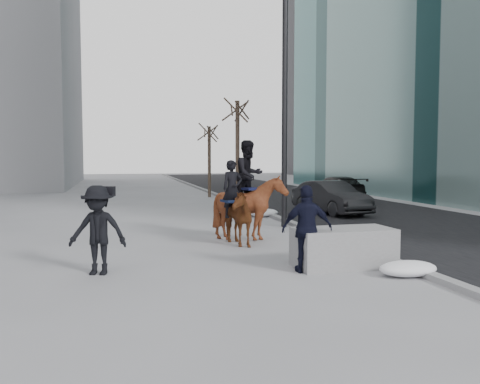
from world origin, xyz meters
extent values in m
plane|color=gray|center=(0.00, 0.00, 0.00)|extent=(120.00, 120.00, 0.00)
cube|color=black|center=(7.00, 10.00, 0.01)|extent=(8.00, 90.00, 0.01)
cube|color=gray|center=(3.00, 10.00, 0.06)|extent=(0.25, 90.00, 0.12)
cube|color=gray|center=(1.84, -0.43, 0.41)|extent=(2.07, 1.07, 0.82)
imported|color=black|center=(5.68, 8.92, 0.66)|extent=(2.06, 4.20, 1.32)
imported|color=black|center=(8.66, 14.90, 0.63)|extent=(1.85, 4.40, 1.27)
imported|color=#503010|center=(0.20, 2.74, 0.73)|extent=(1.08, 1.83, 1.45)
imported|color=black|center=(0.20, 2.89, 1.46)|extent=(0.61, 0.46, 1.52)
cube|color=black|center=(0.20, 2.89, 1.14)|extent=(0.57, 0.64, 0.06)
imported|color=#461B0E|center=(0.81, 3.33, 0.91)|extent=(2.02, 2.11, 1.81)
imported|color=black|center=(0.81, 3.48, 1.82)|extent=(1.13, 1.03, 1.89)
cube|color=black|center=(0.81, 3.48, 1.43)|extent=(0.67, 0.71, 0.06)
imported|color=black|center=(0.91, -0.71, 0.88)|extent=(1.06, 0.52, 1.75)
cylinder|color=#C35E0B|center=(0.86, -0.16, 1.15)|extent=(0.04, 0.18, 0.07)
imported|color=black|center=(-3.14, 0.09, 0.88)|extent=(1.27, 0.94, 1.75)
cube|color=black|center=(-2.99, 0.34, 1.62)|extent=(0.41, 0.31, 0.20)
cylinder|color=black|center=(2.60, 5.71, 4.50)|extent=(0.18, 0.18, 9.00)
ellipsoid|color=white|center=(2.70, -1.49, 0.15)|extent=(1.17, 0.74, 0.30)
ellipsoid|color=white|center=(2.70, 8.58, 0.16)|extent=(1.23, 0.78, 0.31)
ellipsoid|color=white|center=(2.70, 14.26, 0.15)|extent=(1.22, 0.77, 0.31)
camera|label=1|loc=(-2.77, -10.14, 2.32)|focal=38.00mm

